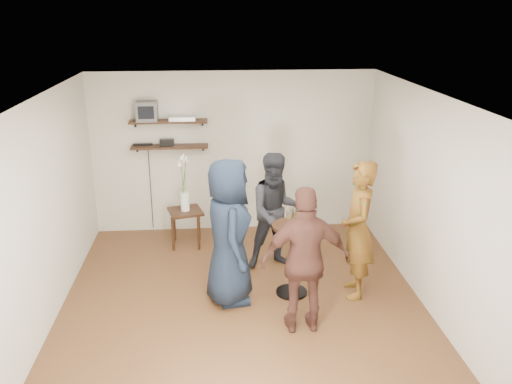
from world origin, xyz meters
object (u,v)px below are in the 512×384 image
Objects in this scene: drinks_table at (293,250)px; person_navy at (229,232)px; person_brown at (306,261)px; side_table at (186,216)px; crt_monitor at (147,111)px; dvd_deck at (182,118)px; radio at (167,142)px; person_plaid at (358,230)px; person_dark at (276,211)px.

drinks_table is 0.52× the size of person_navy.
person_brown is (0.83, -0.73, -0.06)m from person_navy.
crt_monitor is at bearing 135.79° from side_table.
crt_monitor is 0.80× the size of dvd_deck.
person_plaid reaches higher than radio.
dvd_deck reaches higher than side_table.
side_table is 2.16m from drinks_table.
drinks_table is 0.87m from person_navy.
side_table is 1.87m from person_navy.
radio is 0.12× the size of person_navy.
person_navy is at bearing -74.48° from dvd_deck.
person_brown is (1.98, -2.97, -1.16)m from crt_monitor.
side_table is 1.58m from person_dark.
radio is at bearing -127.18° from person_plaid.
drinks_table is (1.43, -2.16, -1.28)m from dvd_deck.
side_table is at bearing 131.01° from drinks_table.
person_plaid reaches higher than drinks_table.
person_plaid is (2.77, -2.22, -1.13)m from crt_monitor.
radio is at bearing 127.96° from drinks_table.
side_table is at bearing 139.57° from person_dark.
person_navy reaches higher than person_dark.
radio is 0.13× the size of person_brown.
drinks_table is at bearing -47.74° from crt_monitor.
person_navy is at bearing -42.84° from person_brown.
person_brown reaches higher than side_table.
dvd_deck is at bearing 126.08° from person_dark.
dvd_deck is at bearing 0.00° from radio.
crt_monitor is at bearing -124.20° from person_plaid.
crt_monitor is 2.75m from person_navy.
dvd_deck is 0.24× the size of person_dark.
person_brown reaches higher than radio.
dvd_deck is at bearing 0.00° from crt_monitor.
radio is at bearing -61.69° from person_brown.
side_table is 0.61× the size of drinks_table.
crt_monitor is 0.33× the size of drinks_table.
person_navy reaches higher than person_plaid.
side_table is 2.86m from person_brown.
person_brown is at bearing -59.46° from side_table.
person_plaid is (2.49, -2.22, -0.63)m from radio.
person_navy is 1.07× the size of person_brown.
person_brown is at bearing -41.93° from person_plaid.
dvd_deck reaches higher than drinks_table.
crt_monitor is 0.19× the size of person_brown.
person_brown is (0.14, -1.61, 0.03)m from person_dark.
person_navy is at bearing -84.77° from person_plaid.
person_plaid is 1.27m from person_dark.
radio is 0.13× the size of person_dark.
person_navy reaches higher than person_brown.
crt_monitor is 0.55m from dvd_deck.
person_brown is at bearing -93.23° from person_dark.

